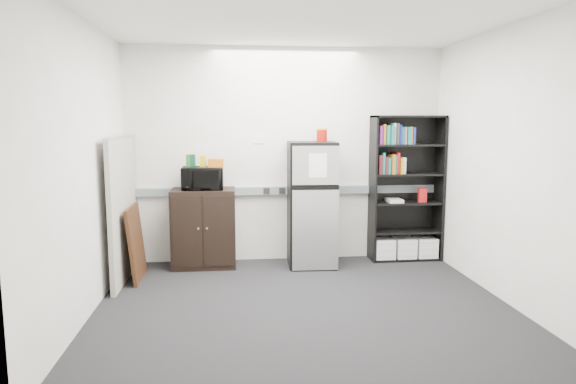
% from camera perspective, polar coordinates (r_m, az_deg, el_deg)
% --- Properties ---
extents(floor, '(4.00, 4.00, 0.00)m').
position_cam_1_polar(floor, '(5.11, 1.81, -12.52)').
color(floor, black).
rests_on(floor, ground).
extents(wall_back, '(4.00, 0.02, 2.70)m').
position_cam_1_polar(wall_back, '(6.54, -0.26, 4.12)').
color(wall_back, silver).
rests_on(wall_back, floor).
extents(wall_right, '(0.02, 3.50, 2.70)m').
position_cam_1_polar(wall_right, '(5.46, 23.19, 2.72)').
color(wall_right, silver).
rests_on(wall_right, floor).
extents(wall_left, '(0.02, 3.50, 2.70)m').
position_cam_1_polar(wall_left, '(4.94, -21.76, 2.32)').
color(wall_left, silver).
rests_on(wall_left, floor).
extents(ceiling, '(4.00, 3.50, 0.02)m').
position_cam_1_polar(ceiling, '(4.87, 1.96, 18.75)').
color(ceiling, white).
rests_on(ceiling, wall_back).
extents(electrical_raceway, '(3.92, 0.05, 0.10)m').
position_cam_1_polar(electrical_raceway, '(6.55, -0.23, 0.17)').
color(electrical_raceway, slate).
rests_on(electrical_raceway, wall_back).
extents(wall_note, '(0.14, 0.00, 0.10)m').
position_cam_1_polar(wall_note, '(6.50, -3.35, 5.84)').
color(wall_note, white).
rests_on(wall_note, wall_back).
extents(bookshelf, '(0.90, 0.34, 1.85)m').
position_cam_1_polar(bookshelf, '(6.73, 12.96, 0.29)').
color(bookshelf, black).
rests_on(bookshelf, floor).
extents(cubicle_partition, '(0.06, 1.30, 1.62)m').
position_cam_1_polar(cubicle_partition, '(6.03, -17.86, -1.74)').
color(cubicle_partition, gray).
rests_on(cubicle_partition, floor).
extents(cabinet, '(0.77, 0.51, 0.96)m').
position_cam_1_polar(cabinet, '(6.39, -9.33, -3.96)').
color(cabinet, black).
rests_on(cabinet, floor).
extents(microwave, '(0.49, 0.33, 0.27)m').
position_cam_1_polar(microwave, '(6.27, -9.47, 1.52)').
color(microwave, black).
rests_on(microwave, cabinet).
extents(snack_box_a, '(0.08, 0.06, 0.15)m').
position_cam_1_polar(snack_box_a, '(6.30, -10.93, 3.43)').
color(snack_box_a, '#17521B').
rests_on(snack_box_a, microwave).
extents(snack_box_b, '(0.07, 0.06, 0.15)m').
position_cam_1_polar(snack_box_b, '(6.30, -10.60, 3.44)').
color(snack_box_b, '#0C3723').
rests_on(snack_box_b, microwave).
extents(snack_box_c, '(0.08, 0.06, 0.14)m').
position_cam_1_polar(snack_box_c, '(6.29, -9.42, 3.41)').
color(snack_box_c, gold).
rests_on(snack_box_c, microwave).
extents(snack_bag, '(0.19, 0.11, 0.10)m').
position_cam_1_polar(snack_bag, '(6.23, -8.03, 3.22)').
color(snack_bag, '#BE5E13').
rests_on(snack_bag, microwave).
extents(refrigerator, '(0.60, 0.62, 1.53)m').
position_cam_1_polar(refrigerator, '(6.32, 2.67, -1.37)').
color(refrigerator, black).
rests_on(refrigerator, floor).
extents(coffee_can, '(0.13, 0.13, 0.18)m').
position_cam_1_polar(coffee_can, '(6.39, 3.78, 6.45)').
color(coffee_can, '#9C0F07').
rests_on(coffee_can, refrigerator).
extents(framed_poster, '(0.12, 0.65, 0.84)m').
position_cam_1_polar(framed_poster, '(6.05, -16.52, -5.43)').
color(framed_poster, black).
rests_on(framed_poster, floor).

